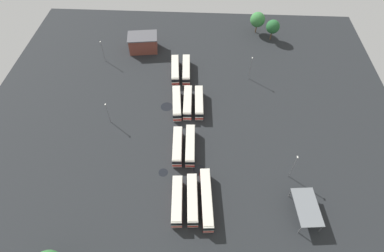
{
  "coord_description": "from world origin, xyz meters",
  "views": [
    {
      "loc": [
        -58.9,
        -4.11,
        71.15
      ],
      "look_at": [
        -0.88,
        -1.04,
        1.54
      ],
      "focal_mm": 28.81,
      "sensor_mm": 36.0,
      "label": 1
    }
  ],
  "objects_px": {
    "bus_row0_slot1": "(192,200)",
    "maintenance_shelter": "(307,207)",
    "depot_building": "(143,43)",
    "bus_row0_slot2": "(177,201)",
    "bus_row3_slot1": "(186,70)",
    "bus_row2_slot0": "(199,102)",
    "bus_row2_slot1": "(188,102)",
    "lamp_post_near_entrance": "(108,112)",
    "tree_east_edge": "(258,20)",
    "bus_row0_slot0": "(207,199)",
    "bus_row3_slot2": "(175,70)",
    "bus_row2_slot2": "(177,103)",
    "tree_south_edge": "(273,27)",
    "bus_row1_slot1": "(190,145)",
    "lamp_post_by_building": "(293,166)",
    "bus_row1_slot2": "(178,146)",
    "lamp_post_mid_lot": "(251,67)",
    "lamp_post_far_corner": "(103,50)"
  },
  "relations": [
    {
      "from": "bus_row2_slot1",
      "to": "lamp_post_near_entrance",
      "type": "xyz_separation_m",
      "value": [
        -7.76,
        23.06,
        2.45
      ]
    },
    {
      "from": "bus_row3_slot1",
      "to": "depot_building",
      "type": "relative_size",
      "value": 1.12
    },
    {
      "from": "lamp_post_by_building",
      "to": "bus_row1_slot2",
      "type": "bearing_deg",
      "value": 76.98
    },
    {
      "from": "bus_row2_slot0",
      "to": "maintenance_shelter",
      "type": "xyz_separation_m",
      "value": [
        -34.44,
        -26.71,
        1.61
      ]
    },
    {
      "from": "bus_row3_slot1",
      "to": "bus_row3_slot2",
      "type": "relative_size",
      "value": 1.01
    },
    {
      "from": "bus_row2_slot2",
      "to": "tree_south_edge",
      "type": "xyz_separation_m",
      "value": [
        38.57,
        -33.55,
        3.71
      ]
    },
    {
      "from": "bus_row0_slot1",
      "to": "lamp_post_near_entrance",
      "type": "height_order",
      "value": "lamp_post_near_entrance"
    },
    {
      "from": "bus_row1_slot1",
      "to": "bus_row3_slot2",
      "type": "relative_size",
      "value": 0.98
    },
    {
      "from": "bus_row1_slot1",
      "to": "maintenance_shelter",
      "type": "distance_m",
      "value": 33.56
    },
    {
      "from": "depot_building",
      "to": "lamp_post_near_entrance",
      "type": "height_order",
      "value": "lamp_post_near_entrance"
    },
    {
      "from": "depot_building",
      "to": "lamp_post_mid_lot",
      "type": "xyz_separation_m",
      "value": [
        -14.5,
        -38.63,
        1.85
      ]
    },
    {
      "from": "tree_south_edge",
      "to": "bus_row3_slot1",
      "type": "bearing_deg",
      "value": 125.22
    },
    {
      "from": "bus_row2_slot0",
      "to": "tree_east_edge",
      "type": "xyz_separation_m",
      "value": [
        42.46,
        -21.19,
        3.8
      ]
    },
    {
      "from": "lamp_post_mid_lot",
      "to": "bus_row0_slot2",
      "type": "bearing_deg",
      "value": 156.65
    },
    {
      "from": "bus_row2_slot1",
      "to": "depot_building",
      "type": "height_order",
      "value": "depot_building"
    },
    {
      "from": "depot_building",
      "to": "bus_row0_slot2",
      "type": "bearing_deg",
      "value": -163.93
    },
    {
      "from": "bus_row1_slot1",
      "to": "lamp_post_near_entrance",
      "type": "xyz_separation_m",
      "value": [
        8.87,
        24.81,
        2.45
      ]
    },
    {
      "from": "bus_row0_slot1",
      "to": "bus_row1_slot2",
      "type": "bearing_deg",
      "value": 17.37
    },
    {
      "from": "bus_row1_slot1",
      "to": "depot_building",
      "type": "height_order",
      "value": "depot_building"
    },
    {
      "from": "bus_row2_slot1",
      "to": "tree_east_edge",
      "type": "height_order",
      "value": "tree_east_edge"
    },
    {
      "from": "maintenance_shelter",
      "to": "bus_row0_slot1",
      "type": "bearing_deg",
      "value": 87.28
    },
    {
      "from": "bus_row1_slot1",
      "to": "bus_row0_slot2",
      "type": "bearing_deg",
      "value": 172.46
    },
    {
      "from": "bus_row3_slot2",
      "to": "maintenance_shelter",
      "type": "xyz_separation_m",
      "value": [
        -49.79,
        -35.53,
        1.61
      ]
    },
    {
      "from": "depot_building",
      "to": "lamp_post_by_building",
      "type": "distance_m",
      "value": 70.62
    },
    {
      "from": "bus_row2_slot0",
      "to": "bus_row3_slot1",
      "type": "relative_size",
      "value": 0.94
    },
    {
      "from": "lamp_post_far_corner",
      "to": "tree_south_edge",
      "type": "relative_size",
      "value": 1.02
    },
    {
      "from": "bus_row3_slot1",
      "to": "bus_row2_slot0",
      "type": "bearing_deg",
      "value": -162.24
    },
    {
      "from": "bus_row2_slot2",
      "to": "lamp_post_mid_lot",
      "type": "height_order",
      "value": "lamp_post_mid_lot"
    },
    {
      "from": "bus_row0_slot2",
      "to": "maintenance_shelter",
      "type": "bearing_deg",
      "value": -91.41
    },
    {
      "from": "maintenance_shelter",
      "to": "lamp_post_near_entrance",
      "type": "xyz_separation_m",
      "value": [
        26.53,
        53.31,
        0.83
      ]
    },
    {
      "from": "bus_row3_slot1",
      "to": "lamp_post_near_entrance",
      "type": "height_order",
      "value": "lamp_post_near_entrance"
    },
    {
      "from": "bus_row0_slot2",
      "to": "tree_south_edge",
      "type": "distance_m",
      "value": 78.01
    },
    {
      "from": "bus_row3_slot1",
      "to": "tree_east_edge",
      "type": "bearing_deg",
      "value": -44.3
    },
    {
      "from": "maintenance_shelter",
      "to": "tree_south_edge",
      "type": "bearing_deg",
      "value": 0.07
    },
    {
      "from": "lamp_post_by_building",
      "to": "bus_row3_slot1",
      "type": "bearing_deg",
      "value": 36.75
    },
    {
      "from": "bus_row0_slot1",
      "to": "maintenance_shelter",
      "type": "height_order",
      "value": "maintenance_shelter"
    },
    {
      "from": "bus_row3_slot1",
      "to": "lamp_post_by_building",
      "type": "height_order",
      "value": "lamp_post_by_building"
    },
    {
      "from": "bus_row1_slot1",
      "to": "maintenance_shelter",
      "type": "bearing_deg",
      "value": -121.79
    },
    {
      "from": "depot_building",
      "to": "lamp_post_far_corner",
      "type": "xyz_separation_m",
      "value": [
        -7.46,
        13.14,
        1.53
      ]
    },
    {
      "from": "bus_row1_slot2",
      "to": "bus_row3_slot2",
      "type": "distance_m",
      "value": 32.79
    },
    {
      "from": "bus_row3_slot2",
      "to": "lamp_post_mid_lot",
      "type": "height_order",
      "value": "lamp_post_mid_lot"
    },
    {
      "from": "bus_row1_slot2",
      "to": "bus_row2_slot1",
      "type": "relative_size",
      "value": 0.96
    },
    {
      "from": "bus_row3_slot2",
      "to": "lamp_post_far_corner",
      "type": "xyz_separation_m",
      "value": [
        5.88,
        26.3,
        2.71
      ]
    },
    {
      "from": "bus_row0_slot0",
      "to": "maintenance_shelter",
      "type": "relative_size",
      "value": 1.53
    },
    {
      "from": "maintenance_shelter",
      "to": "lamp_post_far_corner",
      "type": "bearing_deg",
      "value": 48.0
    },
    {
      "from": "bus_row1_slot1",
      "to": "lamp_post_near_entrance",
      "type": "height_order",
      "value": "lamp_post_near_entrance"
    },
    {
      "from": "bus_row0_slot1",
      "to": "bus_row2_slot0",
      "type": "xyz_separation_m",
      "value": [
        33.16,
        -0.35,
        -0.0
      ]
    },
    {
      "from": "bus_row2_slot2",
      "to": "lamp_post_by_building",
      "type": "relative_size",
      "value": 1.41
    },
    {
      "from": "bus_row0_slot2",
      "to": "maintenance_shelter",
      "type": "distance_m",
      "value": 30.79
    },
    {
      "from": "bus_row0_slot1",
      "to": "bus_row2_slot2",
      "type": "xyz_separation_m",
      "value": [
        32.54,
        6.57,
        -0.0
      ]
    }
  ]
}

